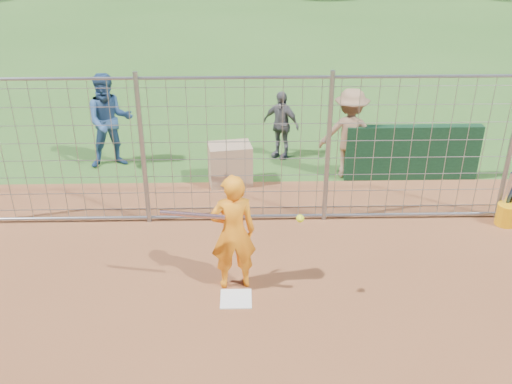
{
  "coord_description": "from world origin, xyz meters",
  "views": [
    {
      "loc": [
        0.12,
        -6.53,
        4.86
      ],
      "look_at": [
        0.3,
        0.8,
        1.15
      ],
      "focal_mm": 40.0,
      "sensor_mm": 36.0,
      "label": 1
    }
  ],
  "objects_px": {
    "batter": "(233,233)",
    "bystander_c": "(350,134)",
    "equipment_bin": "(230,164)",
    "bucket_with_bats": "(507,211)",
    "bystander_b": "(281,125)",
    "bystander_a": "(110,121)"
  },
  "relations": [
    {
      "from": "batter",
      "to": "bystander_b",
      "type": "xyz_separation_m",
      "value": [
        0.95,
        4.63,
        -0.14
      ]
    },
    {
      "from": "batter",
      "to": "bystander_c",
      "type": "bearing_deg",
      "value": -130.06
    },
    {
      "from": "equipment_bin",
      "to": "bucket_with_bats",
      "type": "distance_m",
      "value": 4.99
    },
    {
      "from": "batter",
      "to": "bystander_b",
      "type": "bearing_deg",
      "value": -110.06
    },
    {
      "from": "bystander_b",
      "to": "bystander_a",
      "type": "bearing_deg",
      "value": -139.98
    },
    {
      "from": "bystander_b",
      "to": "equipment_bin",
      "type": "distance_m",
      "value": 1.7
    },
    {
      "from": "bystander_a",
      "to": "bystander_b",
      "type": "relative_size",
      "value": 1.34
    },
    {
      "from": "batter",
      "to": "bystander_c",
      "type": "relative_size",
      "value": 0.97
    },
    {
      "from": "bystander_b",
      "to": "bystander_c",
      "type": "distance_m",
      "value": 1.64
    },
    {
      "from": "bystander_c",
      "to": "equipment_bin",
      "type": "xyz_separation_m",
      "value": [
        -2.32,
        -0.28,
        -0.49
      ]
    },
    {
      "from": "bucket_with_bats",
      "to": "bystander_b",
      "type": "bearing_deg",
      "value": 140.31
    },
    {
      "from": "batter",
      "to": "equipment_bin",
      "type": "relative_size",
      "value": 2.16
    },
    {
      "from": "batter",
      "to": "bucket_with_bats",
      "type": "xyz_separation_m",
      "value": [
        4.57,
        1.61,
        -0.62
      ]
    },
    {
      "from": "batter",
      "to": "equipment_bin",
      "type": "bearing_deg",
      "value": -96.72
    },
    {
      "from": "bucket_with_bats",
      "to": "bystander_a",
      "type": "bearing_deg",
      "value": 159.66
    },
    {
      "from": "bystander_a",
      "to": "bystander_b",
      "type": "bearing_deg",
      "value": -8.86
    },
    {
      "from": "batter",
      "to": "bystander_a",
      "type": "relative_size",
      "value": 0.89
    },
    {
      "from": "equipment_bin",
      "to": "bystander_a",
      "type": "bearing_deg",
      "value": 150.07
    },
    {
      "from": "batter",
      "to": "bystander_b",
      "type": "height_order",
      "value": "batter"
    },
    {
      "from": "bystander_a",
      "to": "bystander_b",
      "type": "distance_m",
      "value": 3.5
    },
    {
      "from": "bystander_a",
      "to": "bystander_b",
      "type": "height_order",
      "value": "bystander_a"
    },
    {
      "from": "batter",
      "to": "bucket_with_bats",
      "type": "distance_m",
      "value": 4.89
    }
  ]
}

